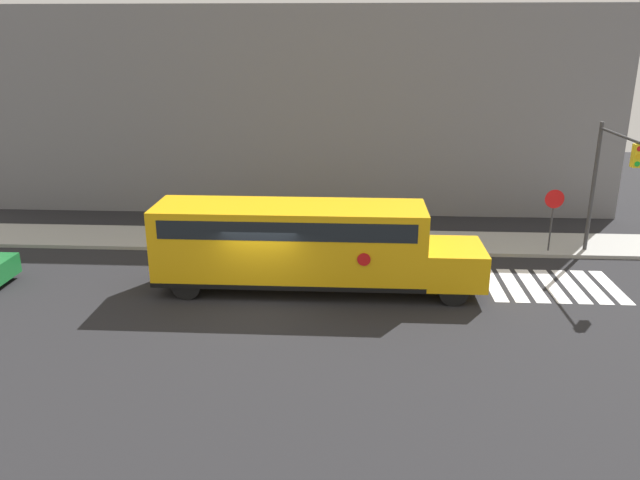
% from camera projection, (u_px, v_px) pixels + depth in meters
% --- Properties ---
extents(ground_plane, '(60.00, 60.00, 0.00)m').
position_uv_depth(ground_plane, '(261.00, 301.00, 21.29)').
color(ground_plane, black).
extents(sidewalk_strip, '(44.00, 3.00, 0.15)m').
position_uv_depth(sidewalk_strip, '(283.00, 240.00, 27.43)').
color(sidewalk_strip, '#9E9E99').
rests_on(sidewalk_strip, ground).
extents(building_backdrop, '(32.00, 4.00, 10.05)m').
position_uv_depth(building_backdrop, '(296.00, 109.00, 32.04)').
color(building_backdrop, slate).
rests_on(building_backdrop, ground).
extents(crosswalk_stripes, '(4.70, 3.20, 0.01)m').
position_uv_depth(crosswalk_stripes, '(551.00, 286.00, 22.62)').
color(crosswalk_stripes, white).
rests_on(crosswalk_stripes, ground).
extents(school_bus, '(11.41, 2.57, 3.08)m').
position_uv_depth(school_bus, '(303.00, 242.00, 21.78)').
color(school_bus, '#EAA80F').
rests_on(school_bus, ground).
extents(stop_sign, '(0.77, 0.10, 2.75)m').
position_uv_depth(stop_sign, '(553.00, 211.00, 25.31)').
color(stop_sign, '#38383A').
rests_on(stop_sign, ground).
extents(traffic_light, '(0.28, 3.66, 5.42)m').
position_uv_depth(traffic_light, '(607.00, 173.00, 23.81)').
color(traffic_light, '#38383A').
rests_on(traffic_light, ground).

